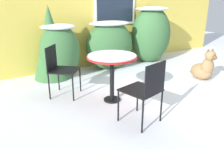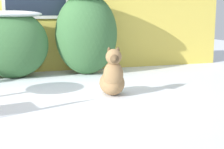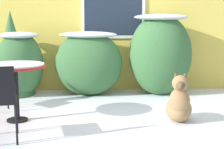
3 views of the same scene
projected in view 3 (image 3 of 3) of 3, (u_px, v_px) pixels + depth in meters
name	position (u px, v px, depth m)	size (l,w,h in m)	color
ground_plane	(114.00, 121.00, 4.68)	(16.00, 16.00, 0.00)	white
house_wall	(109.00, 20.00, 6.63)	(8.00, 0.10, 2.70)	#DBC14C
shrub_left	(20.00, 62.00, 6.18)	(0.85, 0.82, 1.16)	#386638
shrub_middle	(89.00, 62.00, 6.22)	(1.22, 0.77, 1.17)	#386638
shrub_right	(160.00, 53.00, 6.24)	(1.15, 0.87, 1.48)	#386638
evergreen_bush	(12.00, 53.00, 6.23)	(0.81, 0.81, 1.54)	#386638
patio_table	(15.00, 71.00, 4.59)	(0.81, 0.81, 0.79)	black
dog	(179.00, 104.00, 4.60)	(0.44, 0.73, 0.69)	#937047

